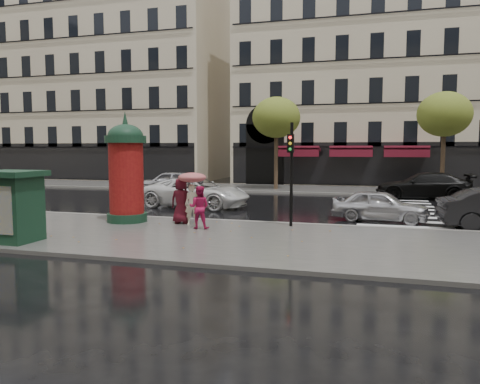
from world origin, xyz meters
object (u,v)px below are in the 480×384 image
(traffic_light, at_px, (291,164))
(car_far_silver, at_px, (169,182))
(car_white, at_px, (197,193))
(car_black, at_px, (423,186))
(man_burgundy, at_px, (181,201))
(morris_column, at_px, (126,169))
(newsstand, at_px, (11,205))
(woman_umbrella, at_px, (192,189))
(car_silver, at_px, (380,206))
(woman_red, at_px, (199,207))

(traffic_light, distance_m, car_far_silver, 15.42)
(car_white, xyz_separation_m, car_black, (11.46, 7.53, 0.03))
(man_burgundy, bearing_deg, morris_column, 3.25)
(man_burgundy, distance_m, newsstand, 5.95)
(woman_umbrella, distance_m, traffic_light, 3.82)
(traffic_light, bearing_deg, newsstand, -146.33)
(man_burgundy, xyz_separation_m, car_white, (-1.60, 5.65, -0.24))
(car_silver, bearing_deg, newsstand, 133.71)
(woman_red, relative_size, newsstand, 0.70)
(newsstand, height_order, car_silver, newsstand)
(newsstand, relative_size, car_far_silver, 0.48)
(traffic_light, distance_m, car_black, 13.99)
(newsstand, height_order, car_white, newsstand)
(newsstand, relative_size, car_silver, 0.57)
(woman_red, xyz_separation_m, car_white, (-2.68, 6.55, -0.13))
(woman_umbrella, height_order, car_silver, woman_umbrella)
(man_burgundy, relative_size, newsstand, 0.81)
(woman_umbrella, relative_size, traffic_light, 0.53)
(newsstand, bearing_deg, woman_red, 38.67)
(man_burgundy, bearing_deg, newsstand, 51.98)
(car_silver, relative_size, car_white, 0.70)
(morris_column, xyz_separation_m, car_silver, (9.61, 3.60, -1.53))
(traffic_light, distance_m, newsstand, 9.46)
(woman_red, distance_m, man_burgundy, 1.41)
(newsstand, bearing_deg, woman_umbrella, 47.61)
(car_white, bearing_deg, morris_column, 179.93)
(morris_column, bearing_deg, man_burgundy, 3.33)
(car_black, bearing_deg, woman_umbrella, -36.13)
(morris_column, xyz_separation_m, newsstand, (-1.39, -4.56, -0.94))
(woman_umbrella, distance_m, morris_column, 2.87)
(man_burgundy, bearing_deg, woman_umbrella, 166.63)
(woman_umbrella, xyz_separation_m, car_white, (-2.11, 5.77, -0.70))
(car_silver, distance_m, car_black, 10.03)
(woman_umbrella, relative_size, car_silver, 0.53)
(traffic_light, height_order, car_black, traffic_light)
(morris_column, height_order, car_black, morris_column)
(car_white, bearing_deg, woman_red, -151.23)
(woman_umbrella, bearing_deg, car_silver, 27.73)
(morris_column, relative_size, car_far_silver, 0.95)
(woman_red, distance_m, car_white, 7.08)
(woman_umbrella, xyz_separation_m, man_burgundy, (-0.51, 0.12, -0.46))
(woman_umbrella, relative_size, car_black, 0.37)
(morris_column, height_order, car_silver, morris_column)
(morris_column, height_order, car_white, morris_column)
(woman_umbrella, bearing_deg, newsstand, -132.39)
(car_black, relative_size, car_far_silver, 1.20)
(newsstand, bearing_deg, car_black, 52.90)
(car_white, distance_m, car_far_silver, 7.72)
(morris_column, bearing_deg, car_white, 83.43)
(man_burgundy, height_order, traffic_light, traffic_light)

